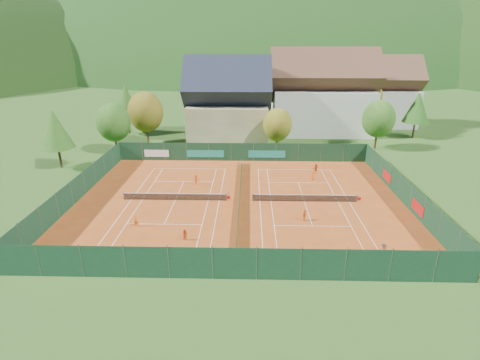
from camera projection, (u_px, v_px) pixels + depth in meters
name	position (u px, v px, depth m)	size (l,w,h in m)	color
ground	(240.00, 201.00, 46.25)	(600.00, 600.00, 0.00)	#274D18
clay_pad	(240.00, 201.00, 46.24)	(40.00, 32.00, 0.01)	#9D4217
court_markings_left	(175.00, 200.00, 46.43)	(11.03, 23.83, 0.00)	white
court_markings_right	(304.00, 201.00, 46.05)	(11.03, 23.83, 0.00)	white
tennis_net_left	(176.00, 196.00, 46.25)	(13.30, 0.10, 1.02)	#59595B
tennis_net_right	(306.00, 198.00, 45.87)	(13.30, 0.10, 1.02)	#59595B
court_divider	(240.00, 197.00, 46.06)	(0.03, 28.80, 1.00)	#153B1E
fence_north	(239.00, 152.00, 60.66)	(40.00, 0.10, 3.00)	#13351F
fence_south	(234.00, 264.00, 30.77)	(40.00, 0.04, 3.00)	#133621
fence_west	(78.00, 188.00, 46.18)	(0.04, 32.00, 3.00)	#163D25
fence_east	(404.00, 191.00, 45.28)	(0.09, 32.00, 3.00)	#12331D
chalet	(228.00, 106.00, 71.96)	(16.20, 12.00, 16.00)	beige
hotel_block_a	(322.00, 97.00, 76.84)	(21.60, 11.00, 17.25)	silver
hotel_block_b	(378.00, 96.00, 84.24)	(17.28, 10.00, 15.50)	silver
tree_west_front	(113.00, 122.00, 63.51)	(5.72, 5.72, 8.69)	#4C361B
tree_west_mid	(146.00, 112.00, 68.78)	(6.44, 6.44, 9.78)	#49301A
tree_west_back	(126.00, 101.00, 76.15)	(5.60, 5.60, 10.00)	#473019
tree_center	(277.00, 125.00, 64.95)	(5.01, 5.01, 7.60)	#4A351A
tree_east_front	(379.00, 119.00, 66.15)	(5.72, 5.72, 8.69)	#412717
tree_east_mid	(417.00, 108.00, 73.14)	(5.04, 5.04, 9.00)	#4A301A
tree_west_side	(55.00, 129.00, 55.95)	(5.04, 5.04, 9.00)	#49341A
tree_east_back	(365.00, 98.00, 80.56)	(7.15, 7.15, 10.86)	#4D331B
mountain_backdrop	(286.00, 121.00, 277.72)	(820.00, 530.00, 242.00)	black
ball_hopper	(384.00, 246.00, 35.11)	(0.34, 0.34, 0.80)	slate
loose_ball_0	(173.00, 222.00, 40.97)	(0.07, 0.07, 0.07)	#CCD833
loose_ball_1	(278.00, 258.00, 34.19)	(0.07, 0.07, 0.07)	#CCD833
loose_ball_2	(268.00, 190.00, 49.55)	(0.07, 0.07, 0.07)	#CCD833
loose_ball_3	(194.00, 176.00, 54.59)	(0.07, 0.07, 0.07)	#CCD833
loose_ball_4	(324.00, 217.00, 42.11)	(0.07, 0.07, 0.07)	#CCD833
player_left_near	(136.00, 221.00, 39.72)	(0.50, 0.32, 1.36)	orange
player_left_mid	(185.00, 235.00, 37.02)	(0.59, 0.46, 1.22)	#E24914
player_left_far	(196.00, 180.00, 50.90)	(0.99, 0.57, 1.53)	#D35012
player_right_near	(304.00, 215.00, 41.00)	(0.81, 0.34, 1.38)	orange
player_right_far_a	(313.00, 176.00, 52.89)	(0.58, 0.38, 1.19)	#FF5816
player_right_far_b	(316.00, 168.00, 55.43)	(1.36, 0.43, 1.47)	#D85613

